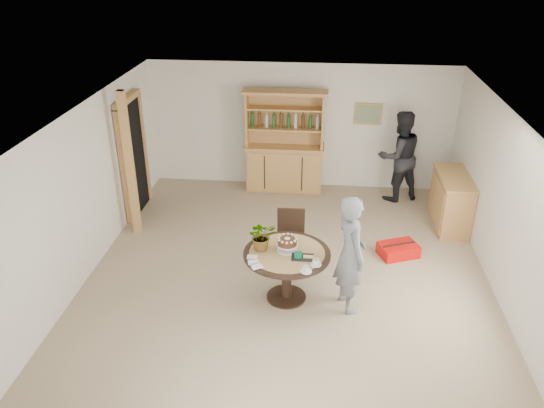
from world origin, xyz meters
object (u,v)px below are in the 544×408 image
(hutch, at_px, (284,157))
(sideboard, at_px, (451,201))
(dining_table, at_px, (287,262))
(dining_chair, at_px, (291,236))
(adult_person, at_px, (399,156))
(red_suitcase, at_px, (398,250))
(teen_boy, at_px, (350,254))

(hutch, bearing_deg, sideboard, -22.21)
(dining_table, height_order, dining_chair, dining_chair)
(adult_person, height_order, red_suitcase, adult_person)
(dining_table, distance_m, dining_chair, 0.83)
(hutch, bearing_deg, dining_table, -85.02)
(dining_table, relative_size, dining_chair, 1.27)
(sideboard, xyz_separation_m, dining_chair, (-2.72, -1.61, 0.06))
(sideboard, distance_m, adult_person, 1.37)
(hutch, xyz_separation_m, adult_person, (2.20, -0.24, 0.20))
(sideboard, bearing_deg, red_suitcase, -131.53)
(hutch, relative_size, adult_person, 1.15)
(sideboard, height_order, red_suitcase, sideboard)
(dining_chair, bearing_deg, hutch, 94.52)
(dining_chair, distance_m, teen_boy, 1.30)
(hutch, distance_m, red_suitcase, 3.18)
(dining_chair, xyz_separation_m, teen_boy, (0.85, -0.93, 0.31))
(teen_boy, height_order, red_suitcase, teen_boy)
(sideboard, bearing_deg, dining_chair, -149.33)
(dining_table, height_order, red_suitcase, dining_table)
(hutch, height_order, red_suitcase, hutch)
(dining_table, height_order, teen_boy, teen_boy)
(red_suitcase, bearing_deg, dining_chair, 172.91)
(teen_boy, bearing_deg, red_suitcase, -51.72)
(sideboard, relative_size, red_suitcase, 1.78)
(dining_chair, xyz_separation_m, red_suitcase, (1.71, 0.48, -0.43))
(dining_table, bearing_deg, hutch, 94.98)
(red_suitcase, bearing_deg, sideboard, 25.86)
(hutch, distance_m, teen_boy, 3.96)
(sideboard, xyz_separation_m, teen_boy, (-1.87, -2.54, 0.37))
(dining_chair, bearing_deg, sideboard, 28.82)
(dining_table, xyz_separation_m, red_suitcase, (1.71, 1.31, -0.50))
(hutch, bearing_deg, dining_chair, -83.63)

